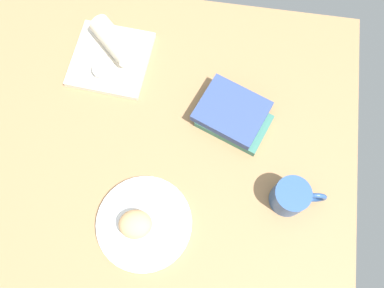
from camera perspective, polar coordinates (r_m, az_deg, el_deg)
dining_table at (r=110.45cm, az=-5.52°, el=1.04°), size 110.00×90.00×4.00cm
round_plate at (r=102.46cm, az=-6.83°, el=-11.16°), size 23.93×23.93×1.40cm
scone_pastry at (r=99.29cm, az=-8.07°, el=-11.26°), size 9.10×8.19×5.33cm
square_plate at (r=119.25cm, az=-11.50°, el=11.78°), size 22.68×22.68×1.60cm
sauce_cup at (r=115.64cm, az=-12.59°, el=10.30°), size 5.57×5.57×2.26cm
breakfast_wrap at (r=117.70cm, az=-11.15°, el=14.26°), size 14.94×14.70×6.01cm
book_stack at (r=107.63cm, az=5.85°, el=4.02°), size 22.36×20.42×5.22cm
coffee_mug at (r=102.06cm, az=13.99°, el=-7.28°), size 13.46×8.88×8.54cm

